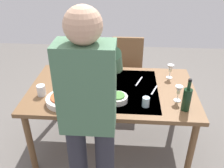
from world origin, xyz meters
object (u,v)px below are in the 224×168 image
at_px(wine_glass_left, 170,69).
at_px(dinner_plate_near, 101,77).
at_px(person_server, 89,115).
at_px(water_cup_far_left, 41,90).
at_px(wine_glass_right, 179,91).
at_px(side_bowl_salad, 118,98).
at_px(water_cup_near_right, 146,102).
at_px(water_cup_near_left, 92,98).
at_px(serving_bowl_pasta, 63,99).
at_px(chair_near, 127,68).
at_px(dining_table, 112,94).
at_px(wine_bottle, 187,99).

height_order(wine_glass_left, dinner_plate_near, wine_glass_left).
xyz_separation_m(person_server, water_cup_far_left, (0.54, -0.57, -0.18)).
height_order(wine_glass_right, side_bowl_salad, wine_glass_right).
height_order(wine_glass_left, water_cup_near_right, wine_glass_left).
relative_size(water_cup_near_left, serving_bowl_pasta, 0.35).
xyz_separation_m(chair_near, person_server, (0.25, 1.59, 0.43)).
bearing_deg(dining_table, wine_glass_left, -156.18).
bearing_deg(side_bowl_salad, water_cup_far_left, -4.21).
xyz_separation_m(wine_bottle, side_bowl_salad, (0.58, -0.09, -0.08)).
distance_m(chair_near, side_bowl_salad, 1.10).
bearing_deg(wine_bottle, water_cup_far_left, -6.13).
relative_size(wine_glass_left, water_cup_near_left, 1.44).
distance_m(wine_glass_right, dinner_plate_near, 0.83).
bearing_deg(wine_glass_right, side_bowl_salad, 4.94).
bearing_deg(water_cup_near_left, wine_glass_right, -173.06).
distance_m(water_cup_near_right, serving_bowl_pasta, 0.73).
bearing_deg(water_cup_far_left, water_cup_near_left, 168.71).
bearing_deg(water_cup_near_right, person_server, 47.72).
relative_size(wine_bottle, serving_bowl_pasta, 0.99).
xyz_separation_m(wine_glass_left, serving_bowl_pasta, (1.00, 0.53, -0.07)).
relative_size(wine_bottle, wine_glass_right, 1.96).
bearing_deg(water_cup_far_left, water_cup_near_right, 173.28).
bearing_deg(wine_glass_left, water_cup_near_right, 62.85).
bearing_deg(water_cup_near_right, water_cup_far_left, -6.72).
relative_size(wine_glass_right, water_cup_far_left, 1.47).
relative_size(wine_bottle, water_cup_near_left, 2.83).
xyz_separation_m(wine_glass_left, wine_glass_right, (-0.01, 0.43, 0.00)).
bearing_deg(water_cup_near_right, water_cup_near_left, -1.82).
xyz_separation_m(chair_near, water_cup_near_left, (0.30, 1.12, 0.25)).
relative_size(wine_glass_left, water_cup_far_left, 1.47).
height_order(water_cup_near_left, serving_bowl_pasta, water_cup_near_left).
bearing_deg(dining_table, person_server, 81.93).
relative_size(water_cup_near_left, water_cup_far_left, 1.02).
xyz_separation_m(person_server, wine_bottle, (-0.75, -0.43, -0.12)).
xyz_separation_m(wine_glass_left, water_cup_near_right, (0.28, 0.54, -0.06)).
bearing_deg(chair_near, water_cup_near_right, 98.58).
xyz_separation_m(dining_table, dinner_plate_near, (0.13, -0.22, 0.07)).
distance_m(water_cup_far_left, dinner_plate_near, 0.64).
xyz_separation_m(wine_glass_left, water_cup_near_left, (0.74, 0.52, -0.05)).
height_order(dining_table, wine_glass_left, wine_glass_left).
height_order(wine_glass_right, dinner_plate_near, wine_glass_right).
height_order(wine_glass_left, wine_glass_right, same).
xyz_separation_m(water_cup_far_left, dinner_plate_near, (-0.51, -0.38, -0.05)).
xyz_separation_m(chair_near, side_bowl_salad, (0.08, 1.07, 0.23)).
height_order(dining_table, dinner_plate_near, dinner_plate_near).
relative_size(dining_table, dinner_plate_near, 7.02).
relative_size(chair_near, serving_bowl_pasta, 3.03).
distance_m(wine_glass_right, side_bowl_salad, 0.54).
relative_size(person_server, wine_glass_right, 11.19).
relative_size(chair_near, dinner_plate_near, 3.96).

